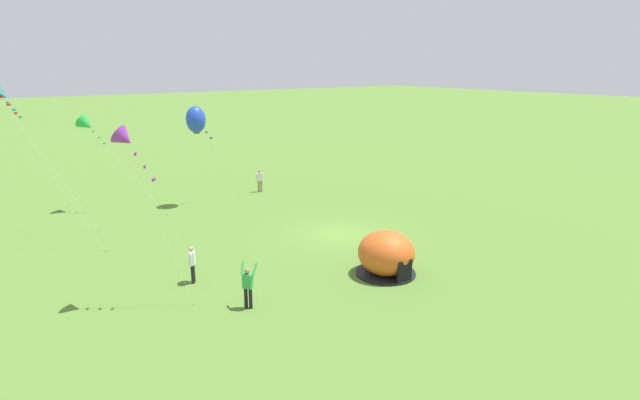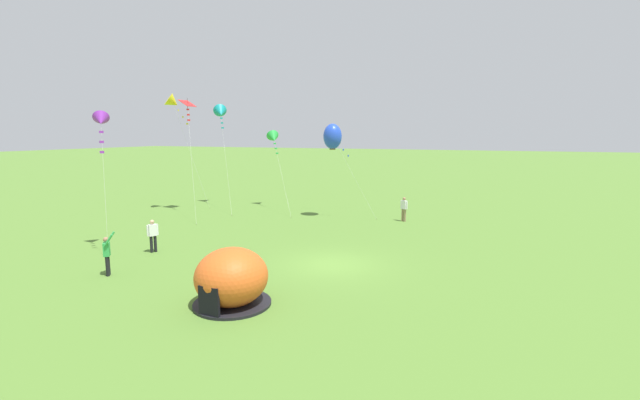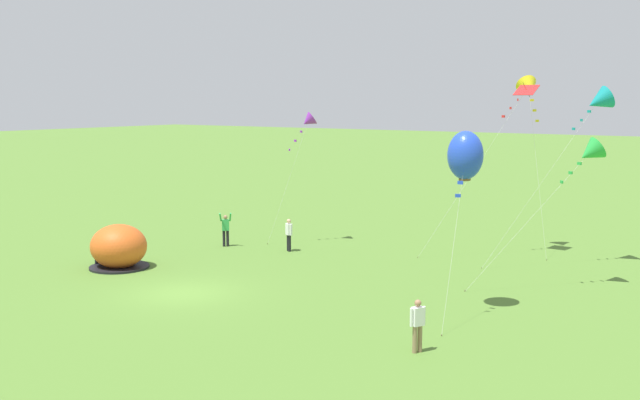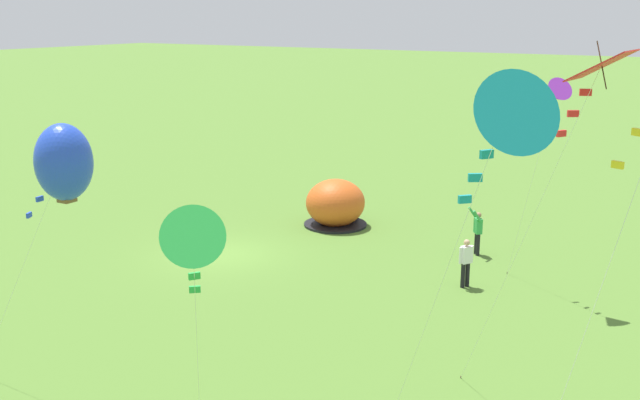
% 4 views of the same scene
% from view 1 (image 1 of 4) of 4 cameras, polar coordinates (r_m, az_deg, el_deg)
% --- Properties ---
extents(ground_plane, '(300.00, 300.00, 0.00)m').
position_cam_1_polar(ground_plane, '(29.08, 2.09, -3.85)').
color(ground_plane, '#517A2D').
extents(popup_tent, '(2.81, 2.81, 2.10)m').
position_cam_1_polar(popup_tent, '(23.51, 7.59, -6.13)').
color(popup_tent, '#D8591E').
rests_on(popup_tent, ground).
extents(person_far_back, '(0.52, 0.40, 1.72)m').
position_cam_1_polar(person_far_back, '(23.16, -14.39, -6.92)').
color(person_far_back, black).
rests_on(person_far_back, ground).
extents(person_strolling, '(0.38, 0.54, 1.72)m').
position_cam_1_polar(person_strolling, '(38.57, -6.90, 2.34)').
color(person_strolling, '#8C7251').
rests_on(person_strolling, ground).
extents(person_flying_kite, '(0.72, 0.68, 1.89)m').
position_cam_1_polar(person_flying_kite, '(20.40, -8.25, -9.59)').
color(person_flying_kite, black).
rests_on(person_flying_kite, ground).
extents(kite_purple, '(2.26, 2.27, 7.29)m').
position_cam_1_polar(kite_purple, '(20.51, -21.42, 6.51)').
color(kite_purple, silver).
rests_on(kite_purple, ground).
extents(kite_green, '(4.74, 4.26, 6.41)m').
position_cam_1_polar(kite_green, '(35.98, -25.13, 7.83)').
color(kite_green, silver).
rests_on(kite_green, ground).
extents(kite_teal, '(5.02, 4.44, 8.60)m').
position_cam_1_polar(kite_teal, '(34.40, -32.74, 10.15)').
color(kite_teal, silver).
rests_on(kite_teal, ground).
extents(kite_blue, '(1.33, 3.85, 6.83)m').
position_cam_1_polar(kite_blue, '(34.98, -14.01, 8.90)').
color(kite_blue, silver).
rests_on(kite_blue, ground).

